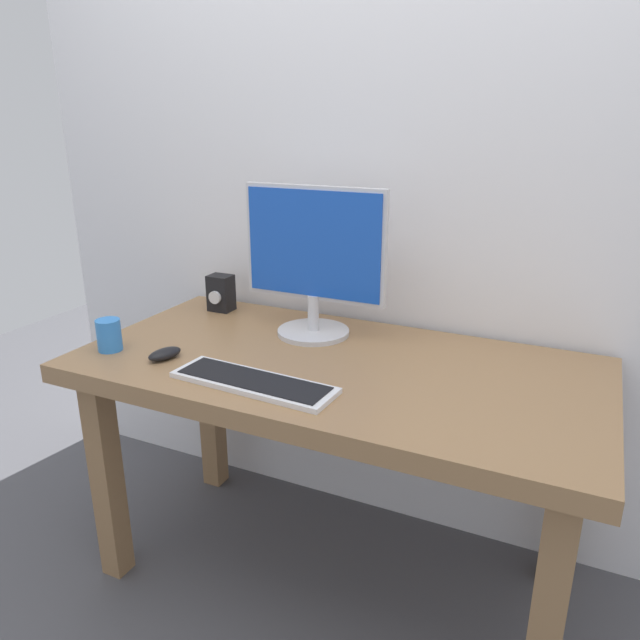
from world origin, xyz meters
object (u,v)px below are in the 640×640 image
desk (334,393)px  audio_controller (221,293)px  coffee_mug (109,335)px  monitor (314,259)px  keyboard_primary (253,382)px  mouse (165,354)px

desk → audio_controller: size_ratio=11.51×
audio_controller → desk: bearing=-24.9°
coffee_mug → audio_controller: bearing=80.1°
audio_controller → coffee_mug: size_ratio=1.35×
monitor → keyboard_primary: size_ratio=1.02×
desk → coffee_mug: size_ratio=15.56×
desk → mouse: mouse is taller
desk → audio_controller: audio_controller is taller
monitor → coffee_mug: monitor is taller
desk → keyboard_primary: size_ratio=3.25×
desk → mouse: 0.51m
monitor → mouse: size_ratio=4.47×
desk → monitor: size_ratio=3.18×
desk → mouse: (-0.46, -0.19, 0.12)m
monitor → coffee_mug: (-0.50, -0.39, -0.20)m
monitor → mouse: bearing=-128.5°
monitor → audio_controller: size_ratio=3.62×
monitor → keyboard_primary: monitor is taller
desk → keyboard_primary: bearing=-118.6°
keyboard_primary → coffee_mug: size_ratio=4.79×
monitor → mouse: 0.54m
mouse → audio_controller: size_ratio=0.81×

